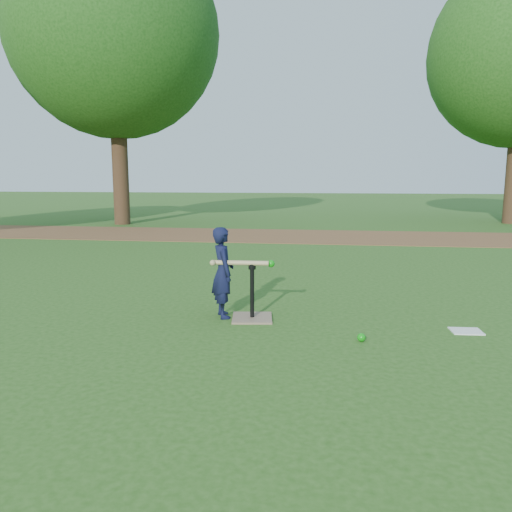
# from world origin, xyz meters

# --- Properties ---
(ground) EXTENTS (80.00, 80.00, 0.00)m
(ground) POSITION_xyz_m (0.00, 0.00, 0.00)
(ground) COLOR #285116
(ground) RESTS_ON ground
(dirt_strip) EXTENTS (24.00, 3.00, 0.01)m
(dirt_strip) POSITION_xyz_m (0.00, 7.50, 0.01)
(dirt_strip) COLOR brown
(dirt_strip) RESTS_ON ground
(child) EXTENTS (0.37, 0.43, 1.00)m
(child) POSITION_xyz_m (-0.58, -0.05, 0.50)
(child) COLOR black
(child) RESTS_ON ground
(wiffle_ball_ground) EXTENTS (0.08, 0.08, 0.08)m
(wiffle_ball_ground) POSITION_xyz_m (0.88, -0.70, 0.04)
(wiffle_ball_ground) COLOR #0D9810
(wiffle_ball_ground) RESTS_ON ground
(clipboard) EXTENTS (0.31, 0.25, 0.01)m
(clipboard) POSITION_xyz_m (1.95, -0.24, 0.01)
(clipboard) COLOR white
(clipboard) RESTS_ON ground
(batting_tee) EXTENTS (0.48, 0.48, 0.61)m
(batting_tee) POSITION_xyz_m (-0.25, -0.10, 0.11)
(batting_tee) COLOR #8C7159
(batting_tee) RESTS_ON ground
(swing_action) EXTENTS (0.69, 0.17, 0.08)m
(swing_action) POSITION_xyz_m (-0.34, -0.11, 0.62)
(swing_action) COLOR tan
(swing_action) RESTS_ON ground
(tree_left) EXTENTS (6.40, 6.40, 9.08)m
(tree_left) POSITION_xyz_m (-6.00, 10.00, 5.87)
(tree_left) COLOR #382316
(tree_left) RESTS_ON ground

